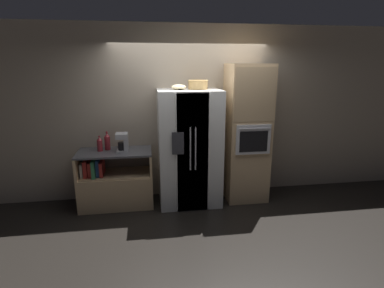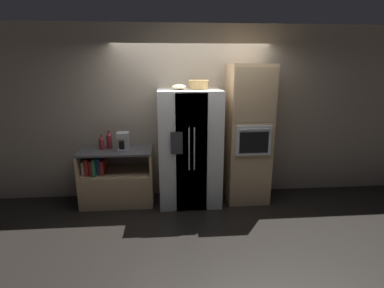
{
  "view_description": "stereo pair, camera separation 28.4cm",
  "coord_description": "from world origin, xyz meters",
  "views": [
    {
      "loc": [
        -0.68,
        -4.39,
        2.18
      ],
      "look_at": [
        -0.03,
        -0.0,
        1.0
      ],
      "focal_mm": 28.0,
      "sensor_mm": 36.0,
      "label": 1
    },
    {
      "loc": [
        -0.4,
        -4.42,
        2.18
      ],
      "look_at": [
        -0.03,
        -0.0,
        1.0
      ],
      "focal_mm": 28.0,
      "sensor_mm": 36.0,
      "label": 2
    }
  ],
  "objects": [
    {
      "name": "counter_left",
      "position": [
        -1.23,
        0.15,
        0.33
      ],
      "size": [
        1.13,
        0.59,
        0.89
      ],
      "color": "tan",
      "rests_on": "ground_plane"
    },
    {
      "name": "bottle_short",
      "position": [
        -1.32,
        0.26,
        1.02
      ],
      "size": [
        0.09,
        0.09,
        0.29
      ],
      "color": "maroon",
      "rests_on": "counter_left"
    },
    {
      "name": "ground_plane",
      "position": [
        0.0,
        0.0,
        0.0
      ],
      "size": [
        20.0,
        20.0,
        0.0
      ],
      "primitive_type": "plane",
      "color": "black"
    },
    {
      "name": "fruit_bowl",
      "position": [
        -0.21,
        0.12,
        1.86
      ],
      "size": [
        0.22,
        0.22,
        0.08
      ],
      "color": "beige",
      "rests_on": "refrigerator"
    },
    {
      "name": "coffee_maker",
      "position": [
        -1.07,
        0.13,
        1.04
      ],
      "size": [
        0.18,
        0.2,
        0.28
      ],
      "color": "#B2B2B7",
      "rests_on": "counter_left"
    },
    {
      "name": "wicker_basket",
      "position": [
        0.09,
        0.16,
        1.89
      ],
      "size": [
        0.31,
        0.31,
        0.14
      ],
      "color": "tan",
      "rests_on": "refrigerator"
    },
    {
      "name": "wall_back",
      "position": [
        0.0,
        0.47,
        1.4
      ],
      "size": [
        12.0,
        0.06,
        2.8
      ],
      "color": "tan",
      "rests_on": "ground_plane"
    },
    {
      "name": "refrigerator",
      "position": [
        -0.06,
        0.09,
        0.91
      ],
      "size": [
        0.96,
        0.74,
        1.82
      ],
      "color": "silver",
      "rests_on": "ground_plane"
    },
    {
      "name": "bottle_tall",
      "position": [
        -1.43,
        0.2,
        1.0
      ],
      "size": [
        0.08,
        0.08,
        0.24
      ],
      "color": "maroon",
      "rests_on": "counter_left"
    },
    {
      "name": "wall_oven",
      "position": [
        0.88,
        0.13,
        1.1
      ],
      "size": [
        0.66,
        0.68,
        2.2
      ],
      "color": "tan",
      "rests_on": "ground_plane"
    }
  ]
}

